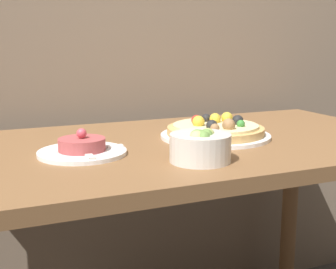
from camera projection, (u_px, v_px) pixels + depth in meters
name	position (u px, v px, depth m)	size (l,w,h in m)	color
dining_table	(189.00, 180.00, 1.30)	(1.30, 0.72, 0.77)	brown
pizza_plate	(216.00, 131.00, 1.31)	(0.31, 0.31, 0.07)	white
tartare_plate	(82.00, 149.00, 1.12)	(0.21, 0.21, 0.06)	white
small_bowl	(200.00, 146.00, 1.05)	(0.14, 0.14, 0.08)	silver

